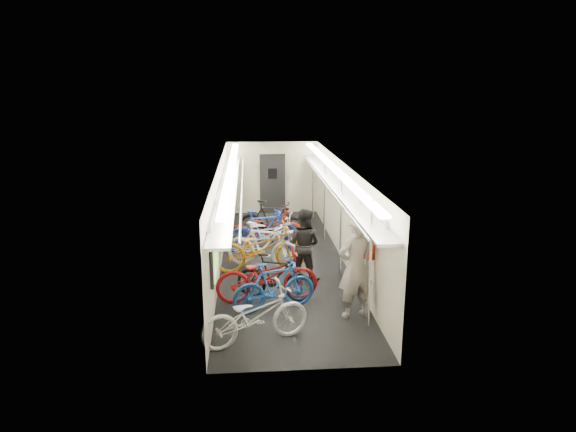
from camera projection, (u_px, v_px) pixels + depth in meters
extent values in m
plane|color=black|center=(283.00, 261.00, 12.69)|extent=(10.00, 10.00, 0.00)
plane|color=white|center=(282.00, 165.00, 12.09)|extent=(10.00, 10.00, 0.00)
plane|color=beige|center=(220.00, 215.00, 12.28)|extent=(0.00, 10.00, 10.00)
plane|color=beige|center=(344.00, 213.00, 12.51)|extent=(0.00, 10.00, 10.00)
plane|color=beige|center=(272.00, 178.00, 17.22)|extent=(3.00, 0.00, 3.00)
plane|color=beige|center=(306.00, 297.00, 7.57)|extent=(3.00, 0.00, 3.00)
cube|color=black|center=(213.00, 257.00, 9.18)|extent=(0.06, 1.10, 0.80)
cube|color=#7ABD53|center=(216.00, 257.00, 9.18)|extent=(0.02, 0.96, 0.66)
cube|color=black|center=(220.00, 224.00, 11.30)|extent=(0.06, 1.10, 0.80)
cube|color=#7ABD53|center=(221.00, 224.00, 11.31)|extent=(0.02, 0.96, 0.66)
cube|color=black|center=(224.00, 202.00, 13.43)|extent=(0.06, 1.10, 0.80)
cube|color=#7ABD53|center=(225.00, 202.00, 13.43)|extent=(0.02, 0.96, 0.66)
cube|color=black|center=(227.00, 186.00, 15.55)|extent=(0.06, 1.10, 0.80)
cube|color=#7ABD53|center=(228.00, 186.00, 15.55)|extent=(0.02, 0.96, 0.66)
cube|color=yellow|center=(217.00, 237.00, 10.23)|extent=(0.02, 0.22, 0.30)
cube|color=yellow|center=(222.00, 210.00, 12.35)|extent=(0.02, 0.22, 0.30)
cube|color=yellow|center=(226.00, 192.00, 14.48)|extent=(0.02, 0.22, 0.30)
cube|color=black|center=(273.00, 184.00, 17.21)|extent=(0.85, 0.08, 2.00)
cube|color=#999BA0|center=(228.00, 186.00, 12.12)|extent=(0.40, 9.70, 0.05)
cube|color=#999BA0|center=(336.00, 184.00, 12.31)|extent=(0.40, 9.70, 0.05)
cylinder|color=silver|center=(242.00, 181.00, 12.12)|extent=(0.04, 9.70, 0.04)
cylinder|color=silver|center=(322.00, 180.00, 12.26)|extent=(0.04, 9.70, 0.04)
cube|color=white|center=(231.00, 168.00, 12.02)|extent=(0.18, 9.60, 0.04)
cube|color=white|center=(333.00, 167.00, 12.20)|extent=(0.18, 9.60, 0.04)
cylinder|color=silver|center=(370.00, 267.00, 8.82)|extent=(0.05, 0.05, 2.38)
cylinder|color=silver|center=(341.00, 224.00, 11.52)|extent=(0.05, 0.05, 2.38)
cylinder|color=silver|center=(325.00, 200.00, 13.94)|extent=(0.05, 0.05, 2.38)
cylinder|color=silver|center=(313.00, 183.00, 16.35)|extent=(0.05, 0.05, 2.38)
imported|color=silver|center=(255.00, 316.00, 8.56)|extent=(2.01, 1.26, 1.00)
imported|color=#184793|center=(274.00, 286.00, 9.81)|extent=(1.73, 0.95, 1.00)
imported|color=maroon|center=(267.00, 276.00, 10.22)|extent=(2.10, 0.89, 1.07)
imported|color=black|center=(275.00, 277.00, 10.33)|extent=(1.68, 0.95, 0.97)
imported|color=#BC7511|center=(261.00, 248.00, 11.88)|extent=(2.22, 0.96, 1.13)
imported|color=silver|center=(263.00, 246.00, 12.08)|extent=(1.91, 1.21, 1.11)
imported|color=silver|center=(268.00, 234.00, 13.07)|extent=(2.17, 1.28, 1.08)
imported|color=#1A319C|center=(263.00, 231.00, 13.23)|extent=(1.97, 0.96, 1.14)
imported|color=maroon|center=(265.00, 229.00, 13.48)|extent=(2.15, 0.94, 1.10)
imported|color=black|center=(272.00, 221.00, 14.12)|extent=(2.03, 1.14, 1.17)
imported|color=gray|center=(356.00, 268.00, 9.44)|extent=(0.81, 0.65, 1.95)
imported|color=black|center=(304.00, 244.00, 11.34)|extent=(0.99, 0.92, 1.63)
cube|color=#A22410|center=(372.00, 249.00, 9.52)|extent=(0.29, 0.22, 0.38)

